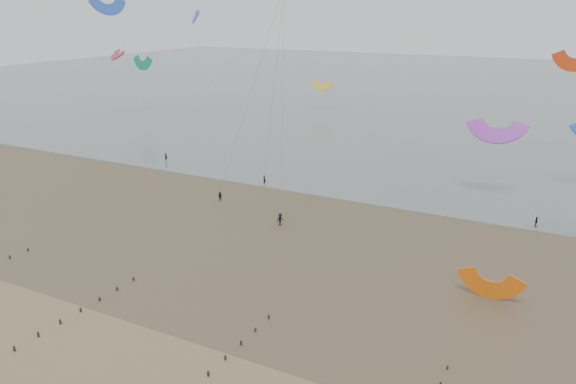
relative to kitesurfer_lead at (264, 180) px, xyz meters
The scene contains 6 objects.
ground 54.95m from the kitesurfer_lead, 69.53° to the right, with size 500.00×500.00×0.00m, color brown.
sea_and_shore 22.83m from the kitesurfer_lead, 48.45° to the right, with size 500.00×665.00×0.03m.
kitesurfer_lead is the anchor object (origin of this frame).
kitesurfers 36.12m from the kitesurfer_lead, ahead, with size 98.56×26.05×1.86m.
grounded_kite 48.91m from the kitesurfer_lead, 30.01° to the right, with size 6.01×3.15×4.58m, color #DF5E0E, non-canonical shape.
kites_airborne 39.33m from the kitesurfer_lead, 72.95° to the left, with size 244.18×109.60×41.38m.
Camera 1 is at (29.01, -31.50, 30.17)m, focal length 35.00 mm.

